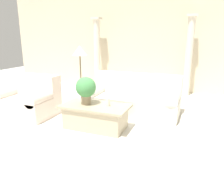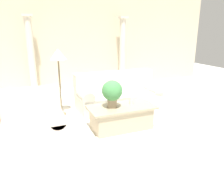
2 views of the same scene
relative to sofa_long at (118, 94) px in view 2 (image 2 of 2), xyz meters
The scene contains 10 objects.
ground_plane 0.97m from the sofa_long, 121.12° to the right, with size 16.00×16.00×0.00m, color silver.
wall_back 2.74m from the sofa_long, 101.05° to the left, with size 10.00×0.06×3.20m.
sofa_long is the anchor object (origin of this frame).
loveseat 2.43m from the sofa_long, 155.56° to the right, with size 1.30×0.92×0.88m.
coffee_table 1.25m from the sofa_long, 110.21° to the right, with size 1.30×0.67×0.46m.
potted_plant 1.38m from the sofa_long, 118.22° to the right, with size 0.39×0.39×0.53m.
pillar_candle 1.15m from the sofa_long, 99.61° to the right, with size 0.07×0.07×0.16m.
floor_lamp 1.70m from the sofa_long, behind, with size 0.36×0.36×1.51m.
column_left 2.87m from the sofa_long, 133.48° to the left, with size 0.28×0.28×2.32m.
column_right 2.40m from the sofa_long, 62.61° to the left, with size 0.28×0.28×2.32m.
Camera 2 is at (-1.64, -4.06, 1.88)m, focal length 35.00 mm.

